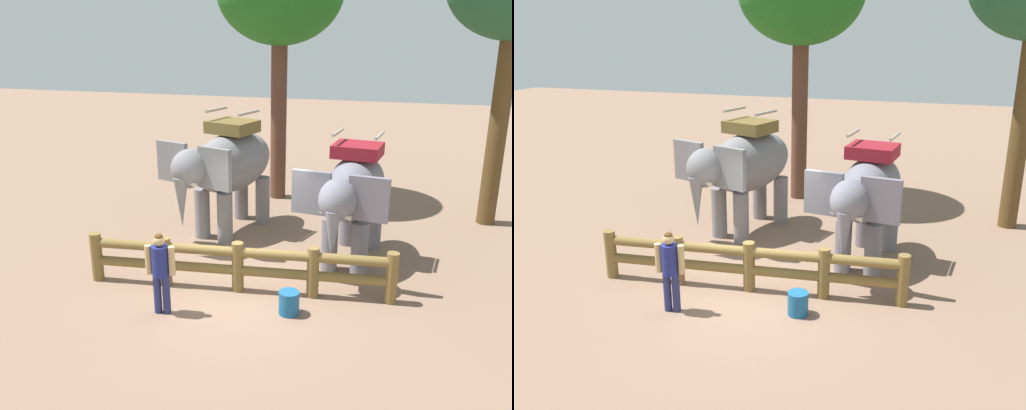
% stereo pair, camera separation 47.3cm
% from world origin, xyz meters
% --- Properties ---
extents(ground_plane, '(60.00, 60.00, 0.00)m').
position_xyz_m(ground_plane, '(0.00, 0.00, 0.00)').
color(ground_plane, '#81634F').
extents(log_fence, '(6.30, 0.83, 1.05)m').
position_xyz_m(log_fence, '(-0.00, 0.15, 0.60)').
color(log_fence, brown).
rests_on(log_fence, ground).
extents(elephant_near_left, '(2.56, 3.80, 3.18)m').
position_xyz_m(elephant_near_left, '(-1.22, 3.28, 1.79)').
color(elephant_near_left, slate).
rests_on(elephant_near_left, ground).
extents(elephant_center, '(1.97, 3.51, 2.97)m').
position_xyz_m(elephant_center, '(2.05, 2.19, 1.67)').
color(elephant_center, slate).
rests_on(elephant_center, ground).
extents(tourist_woman_in_black, '(0.56, 0.35, 1.61)m').
position_xyz_m(tourist_woman_in_black, '(-1.11, -1.10, 0.93)').
color(tourist_woman_in_black, navy).
rests_on(tourist_woman_in_black, ground).
extents(feed_bucket, '(0.39, 0.39, 0.45)m').
position_xyz_m(feed_bucket, '(1.21, -0.51, 0.23)').
color(feed_bucket, '#19598C').
rests_on(feed_bucket, ground).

